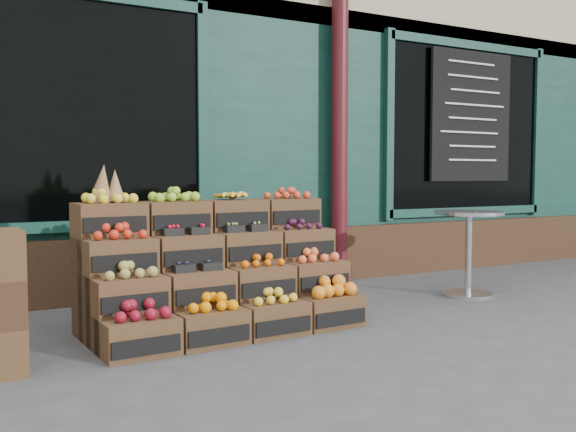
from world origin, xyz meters
TOP-DOWN VIEW (x-y plane):
  - ground at (0.00, 0.00)m, footprint 60.00×60.00m
  - shop_facade at (0.00, 5.11)m, footprint 12.00×6.24m
  - crate_display at (-0.80, 0.75)m, footprint 2.05×1.06m
  - bistro_table at (1.84, 0.75)m, footprint 0.66×0.66m
  - shopkeeper at (-2.05, 2.87)m, footprint 0.83×0.70m

SIDE VIEW (x-z plane):
  - ground at x=0.00m, z-range 0.00..0.00m
  - crate_display at x=-0.80m, z-range -0.24..1.02m
  - bistro_table at x=1.84m, z-range 0.10..0.93m
  - shopkeeper at x=-2.05m, z-range 0.00..1.94m
  - shop_facade at x=0.00m, z-range 0.00..4.80m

